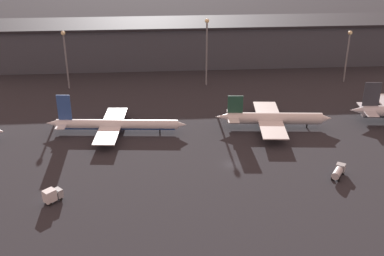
% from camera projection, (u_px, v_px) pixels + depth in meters
% --- Properties ---
extents(ground, '(600.00, 600.00, 0.00)m').
position_uv_depth(ground, '(231.00, 164.00, 143.36)').
color(ground, '#26262B').
extents(terminal_building, '(200.35, 27.94, 20.15)m').
position_uv_depth(terminal_building, '(200.00, 42.00, 232.65)').
color(terminal_building, '#3D424C').
rests_on(terminal_building, ground).
extents(airplane_1, '(47.70, 30.37, 13.51)m').
position_uv_depth(airplane_1, '(115.00, 125.00, 162.33)').
color(airplane_1, white).
rests_on(airplane_1, ground).
extents(airplane_2, '(40.27, 32.26, 11.67)m').
position_uv_depth(airplane_2, '(273.00, 119.00, 165.86)').
color(airplane_2, white).
rests_on(airplane_2, ground).
extents(service_vehicle_1, '(5.85, 7.10, 2.92)m').
position_uv_depth(service_vehicle_1, '(338.00, 171.00, 136.06)').
color(service_vehicle_1, '#9EA3A8').
rests_on(service_vehicle_1, ground).
extents(service_vehicle_2, '(5.12, 5.01, 3.89)m').
position_uv_depth(service_vehicle_2, '(52.00, 195.00, 124.25)').
color(service_vehicle_2, '#9EA3A8').
rests_on(service_vehicle_2, ground).
extents(lamp_post_0, '(1.80, 1.80, 24.47)m').
position_uv_depth(lamp_post_0, '(65.00, 52.00, 196.51)').
color(lamp_post_0, slate).
rests_on(lamp_post_0, ground).
extents(lamp_post_1, '(1.80, 1.80, 28.47)m').
position_uv_depth(lamp_post_1, '(207.00, 44.00, 199.50)').
color(lamp_post_1, slate).
rests_on(lamp_post_1, ground).
extents(lamp_post_2, '(1.80, 1.80, 22.48)m').
position_uv_depth(lamp_post_2, '(348.00, 49.00, 204.96)').
color(lamp_post_2, slate).
rests_on(lamp_post_2, ground).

